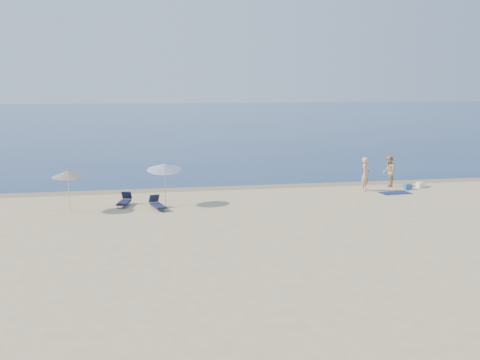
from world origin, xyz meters
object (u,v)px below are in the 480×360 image
Objects in this scene: blue_cooler at (408,187)px; person_right at (389,171)px; person_left at (366,174)px; umbrella_near at (164,167)px.

person_right is at bearing 114.74° from blue_cooler.
person_left is 2.74m from blue_cooler.
blue_cooler is at bearing -49.31° from person_left.
person_left is at bearing -35.47° from person_right.
person_right is at bearing -19.92° from person_left.
blue_cooler is (2.62, -0.06, -0.81)m from person_left.
umbrella_near is at bearing -51.83° from person_right.
person_left is at bearing 13.36° from umbrella_near.
umbrella_near is (-11.66, -1.80, 0.97)m from person_left.
blue_cooler is at bearing 11.54° from umbrella_near.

